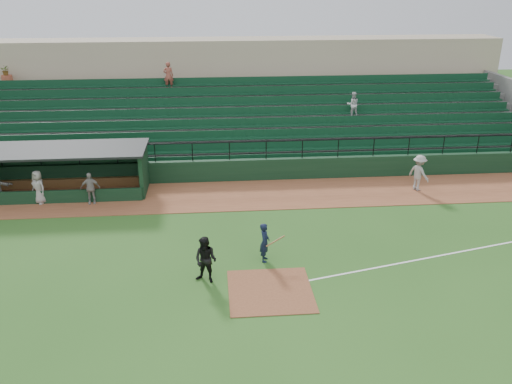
{
  "coord_description": "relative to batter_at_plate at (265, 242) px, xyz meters",
  "views": [
    {
      "loc": [
        -1.89,
        -16.98,
        10.46
      ],
      "look_at": [
        0.0,
        5.0,
        1.4
      ],
      "focal_mm": 36.85,
      "sensor_mm": 36.0,
      "label": 1
    }
  ],
  "objects": [
    {
      "name": "foul_line",
      "position": [
        7.98,
        -0.02,
        -0.81
      ],
      "size": [
        17.49,
        4.44,
        0.01
      ],
      "primitive_type": "cube",
      "rotation": [
        0.0,
        0.0,
        0.24
      ],
      "color": "white",
      "rests_on": "ground"
    },
    {
      "name": "dugout",
      "position": [
        -9.77,
        8.34,
        0.52
      ],
      "size": [
        8.9,
        3.2,
        2.42
      ],
      "color": "black",
      "rests_on": "ground"
    },
    {
      "name": "runner",
      "position": [
        8.77,
        6.69,
        0.17
      ],
      "size": [
        1.21,
        1.42,
        1.91
      ],
      "primitive_type": "imported",
      "rotation": [
        0.0,
        0.0,
        2.07
      ],
      "color": "#9C9692",
      "rests_on": "warning_track"
    },
    {
      "name": "umpire",
      "position": [
        -2.3,
        -1.36,
        0.09
      ],
      "size": [
        1.08,
        0.99,
        1.8
      ],
      "primitive_type": "imported",
      "rotation": [
        0.0,
        0.0,
        -0.44
      ],
      "color": "black",
      "rests_on": "ground"
    },
    {
      "name": "warning_track",
      "position": [
        -0.02,
        6.78,
        -0.8
      ],
      "size": [
        40.0,
        4.0,
        0.03
      ],
      "primitive_type": "cube",
      "color": "brown",
      "rests_on": "ground"
    },
    {
      "name": "ground",
      "position": [
        -0.02,
        -1.22,
        -0.81
      ],
      "size": [
        90.0,
        90.0,
        0.0
      ],
      "primitive_type": "plane",
      "color": "#27541B",
      "rests_on": "ground"
    },
    {
      "name": "stadium_structure",
      "position": [
        -0.02,
        15.24,
        1.49
      ],
      "size": [
        38.0,
        13.08,
        6.4
      ],
      "color": "black",
      "rests_on": "ground"
    },
    {
      "name": "batter_at_plate",
      "position": [
        0.0,
        0.0,
        0.0
      ],
      "size": [
        1.03,
        0.69,
        1.62
      ],
      "color": "black",
      "rests_on": "ground"
    },
    {
      "name": "dugout_player_a",
      "position": [
        -8.0,
        6.36,
        0.02
      ],
      "size": [
        0.97,
        0.47,
        1.6
      ],
      "primitive_type": "imported",
      "rotation": [
        0.0,
        0.0,
        0.09
      ],
      "color": "#98938E",
      "rests_on": "warning_track"
    },
    {
      "name": "home_plate_dirt",
      "position": [
        -0.02,
        -2.22,
        -0.8
      ],
      "size": [
        3.0,
        3.0,
        0.03
      ],
      "primitive_type": "cube",
      "color": "brown",
      "rests_on": "ground"
    },
    {
      "name": "dugout_player_b",
      "position": [
        -10.53,
        6.59,
        0.07
      ],
      "size": [
        0.99,
        0.92,
        1.7
      ],
      "primitive_type": "imported",
      "rotation": [
        0.0,
        0.0,
        -0.61
      ],
      "color": "#9D9993",
      "rests_on": "warning_track"
    }
  ]
}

